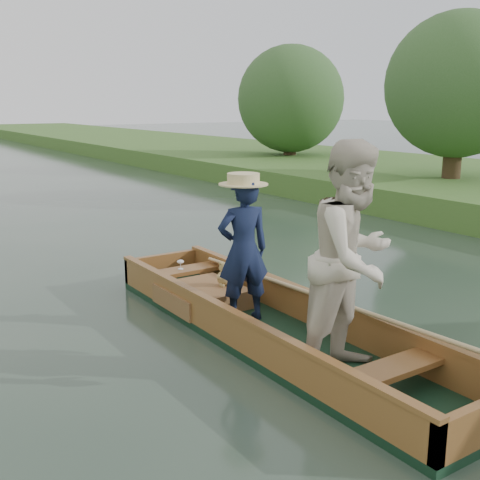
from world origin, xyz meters
TOP-DOWN VIEW (x-y plane):
  - ground at (0.00, 0.00)m, footprint 120.00×120.00m
  - trees_far at (-0.27, 9.15)m, footprint 23.17×11.48m
  - punt at (0.02, -0.43)m, footprint 1.19×5.00m

SIDE VIEW (x-z plane):
  - ground at x=0.00m, z-range 0.00..0.00m
  - punt at x=0.02m, z-range -0.31..1.80m
  - trees_far at x=-0.27m, z-range 0.26..4.89m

